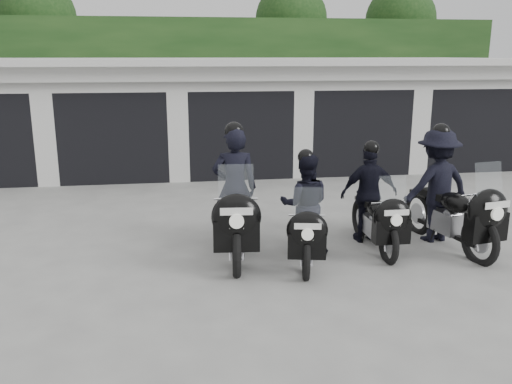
{
  "coord_description": "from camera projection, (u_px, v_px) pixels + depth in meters",
  "views": [
    {
      "loc": [
        -1.59,
        -7.75,
        3.06
      ],
      "look_at": [
        -0.43,
        0.08,
        1.05
      ],
      "focal_mm": 38.0,
      "sensor_mm": 36.0,
      "label": 1
    }
  ],
  "objects": [
    {
      "name": "ground",
      "position": [
        284.0,
        258.0,
        8.41
      ],
      "size": [
        80.0,
        80.0,
        0.0
      ],
      "primitive_type": "plane",
      "color": "gray",
      "rests_on": "ground"
    },
    {
      "name": "garage_block",
      "position": [
        231.0,
        112.0,
        15.78
      ],
      "size": [
        16.4,
        6.8,
        2.96
      ],
      "color": "silver",
      "rests_on": "ground"
    },
    {
      "name": "background_vegetation",
      "position": [
        227.0,
        63.0,
        20.16
      ],
      "size": [
        20.0,
        3.9,
        5.8
      ],
      "color": "#153212",
      "rests_on": "ground"
    },
    {
      "name": "police_bike_a",
      "position": [
        235.0,
        202.0,
        8.4
      ],
      "size": [
        0.85,
        2.42,
        2.11
      ],
      "rotation": [
        0.0,
        0.0,
        -0.09
      ],
      "color": "black",
      "rests_on": "ground"
    },
    {
      "name": "police_bike_b",
      "position": [
        305.0,
        212.0,
        8.25
      ],
      "size": [
        0.95,
        1.96,
        1.73
      ],
      "rotation": [
        0.0,
        0.0,
        -0.2
      ],
      "color": "black",
      "rests_on": "ground"
    },
    {
      "name": "police_bike_c",
      "position": [
        372.0,
        201.0,
        8.83
      ],
      "size": [
        0.97,
        2.03,
        1.77
      ],
      "rotation": [
        0.0,
        0.0,
        -0.01
      ],
      "color": "black",
      "rests_on": "ground"
    },
    {
      "name": "police_bike_d",
      "position": [
        443.0,
        193.0,
        8.85
      ],
      "size": [
        1.32,
        2.33,
        2.05
      ],
      "rotation": [
        0.0,
        0.0,
        0.19
      ],
      "color": "black",
      "rests_on": "ground"
    }
  ]
}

